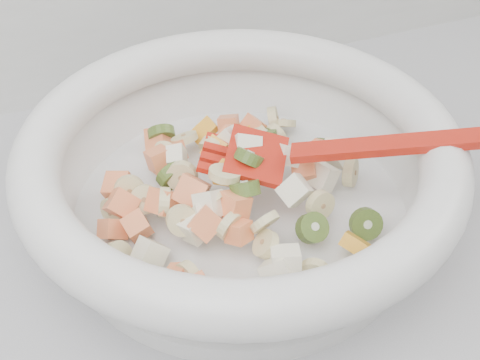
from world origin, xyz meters
name	(u,v)px	position (x,y,z in m)	size (l,w,h in m)	color
mixing_bowl	(240,172)	(-0.01, 1.48, 0.96)	(0.40, 0.37, 0.11)	silver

